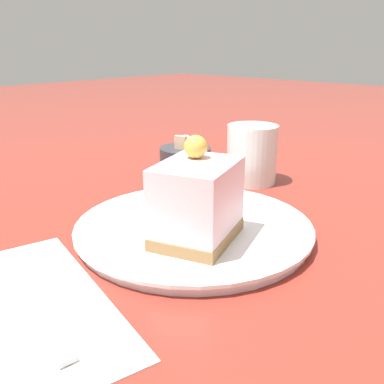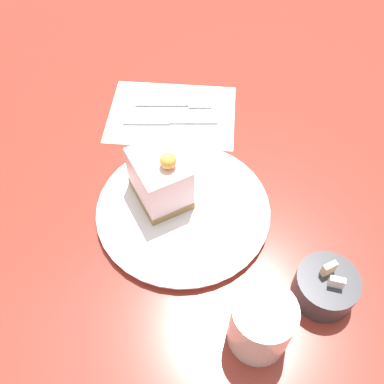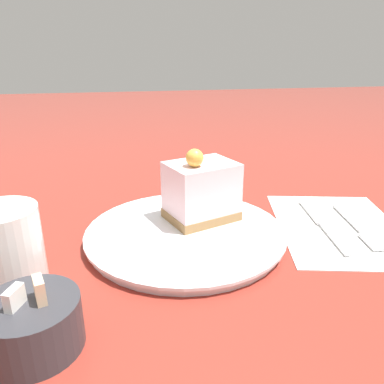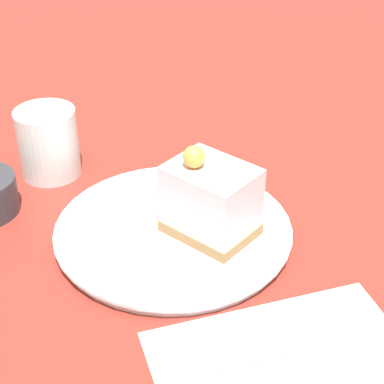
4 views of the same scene
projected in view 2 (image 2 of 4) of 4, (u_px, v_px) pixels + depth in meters
ground_plane at (169, 231)px, 0.67m from camera, size 4.00×4.00×0.00m
plate at (183, 210)px, 0.69m from camera, size 0.28×0.28×0.01m
cake_slice at (160, 179)px, 0.66m from camera, size 0.12×0.10×0.11m
napkin at (172, 114)px, 0.83m from camera, size 0.23×0.28×0.00m
fork at (180, 104)px, 0.84m from camera, size 0.04×0.15×0.00m
knife at (161, 121)px, 0.82m from camera, size 0.04×0.18×0.00m
sugar_bowl at (325, 287)px, 0.59m from camera, size 0.09×0.09×0.07m
drinking_glass at (261, 324)px, 0.54m from camera, size 0.08×0.08×0.09m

